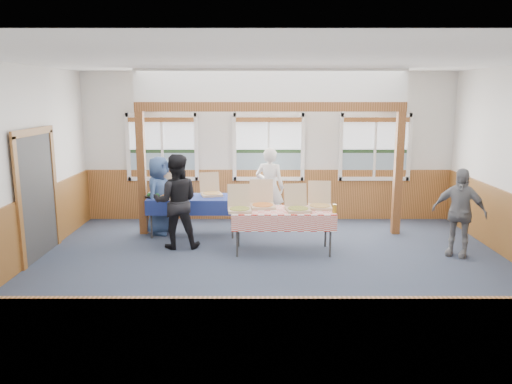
{
  "coord_description": "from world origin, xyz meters",
  "views": [
    {
      "loc": [
        -0.27,
        -7.3,
        2.73
      ],
      "look_at": [
        -0.27,
        1.0,
        1.09
      ],
      "focal_mm": 35.0,
      "sensor_mm": 36.0,
      "label": 1
    }
  ],
  "objects_px": {
    "person_grey": "(459,212)",
    "table_right": "(283,213)",
    "table_left": "(193,200)",
    "man_blue": "(159,195)",
    "woman_black": "(176,201)",
    "woman_white": "(270,187)"
  },
  "relations": [
    {
      "from": "woman_black",
      "to": "person_grey",
      "type": "relative_size",
      "value": 1.12
    },
    {
      "from": "woman_white",
      "to": "person_grey",
      "type": "xyz_separation_m",
      "value": [
        3.16,
        -1.91,
        -0.07
      ]
    },
    {
      "from": "table_left",
      "to": "table_right",
      "type": "distance_m",
      "value": 2.03
    },
    {
      "from": "table_left",
      "to": "table_right",
      "type": "xyz_separation_m",
      "value": [
        1.7,
        -1.11,
        0.0
      ]
    },
    {
      "from": "woman_white",
      "to": "woman_black",
      "type": "relative_size",
      "value": 0.98
    },
    {
      "from": "table_left",
      "to": "person_grey",
      "type": "relative_size",
      "value": 1.25
    },
    {
      "from": "woman_black",
      "to": "person_grey",
      "type": "height_order",
      "value": "woman_black"
    },
    {
      "from": "man_blue",
      "to": "person_grey",
      "type": "distance_m",
      "value": 5.52
    },
    {
      "from": "table_right",
      "to": "woman_black",
      "type": "relative_size",
      "value": 1.13
    },
    {
      "from": "man_blue",
      "to": "table_right",
      "type": "bearing_deg",
      "value": -100.64
    },
    {
      "from": "man_blue",
      "to": "person_grey",
      "type": "relative_size",
      "value": 1.02
    },
    {
      "from": "table_right",
      "to": "woman_black",
      "type": "xyz_separation_m",
      "value": [
        -1.89,
        0.26,
        0.15
      ]
    },
    {
      "from": "table_left",
      "to": "man_blue",
      "type": "distance_m",
      "value": 0.68
    },
    {
      "from": "table_left",
      "to": "man_blue",
      "type": "relative_size",
      "value": 1.23
    },
    {
      "from": "table_left",
      "to": "table_right",
      "type": "relative_size",
      "value": 0.99
    },
    {
      "from": "person_grey",
      "to": "table_right",
      "type": "bearing_deg",
      "value": -150.02
    },
    {
      "from": "table_left",
      "to": "woman_black",
      "type": "relative_size",
      "value": 1.11
    },
    {
      "from": "table_right",
      "to": "woman_black",
      "type": "bearing_deg",
      "value": -170.52
    },
    {
      "from": "table_right",
      "to": "man_blue",
      "type": "relative_size",
      "value": 1.24
    },
    {
      "from": "woman_white",
      "to": "person_grey",
      "type": "relative_size",
      "value": 1.1
    },
    {
      "from": "woman_black",
      "to": "man_blue",
      "type": "xyz_separation_m",
      "value": [
        -0.48,
        0.92,
        -0.08
      ]
    },
    {
      "from": "table_right",
      "to": "man_blue",
      "type": "height_order",
      "value": "man_blue"
    }
  ]
}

